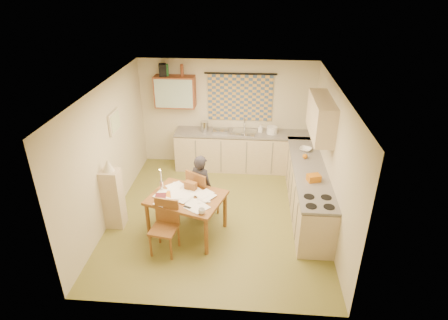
# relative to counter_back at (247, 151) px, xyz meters

# --- Properties ---
(floor) EXTENTS (4.00, 4.50, 0.02)m
(floor) POSITION_rel_counter_back_xyz_m (-0.49, -1.95, -0.46)
(floor) COLOR olive
(floor) RESTS_ON ground
(ceiling) EXTENTS (4.00, 4.50, 0.02)m
(ceiling) POSITION_rel_counter_back_xyz_m (-0.49, -1.95, 2.06)
(ceiling) COLOR white
(ceiling) RESTS_ON floor
(wall_back) EXTENTS (4.00, 0.02, 2.50)m
(wall_back) POSITION_rel_counter_back_xyz_m (-0.49, 0.31, 0.80)
(wall_back) COLOR beige
(wall_back) RESTS_ON floor
(wall_front) EXTENTS (4.00, 0.02, 2.50)m
(wall_front) POSITION_rel_counter_back_xyz_m (-0.49, -4.21, 0.80)
(wall_front) COLOR beige
(wall_front) RESTS_ON floor
(wall_left) EXTENTS (0.02, 4.50, 2.50)m
(wall_left) POSITION_rel_counter_back_xyz_m (-2.50, -1.95, 0.80)
(wall_left) COLOR beige
(wall_left) RESTS_ON floor
(wall_right) EXTENTS (0.02, 4.50, 2.50)m
(wall_right) POSITION_rel_counter_back_xyz_m (1.52, -1.95, 0.80)
(wall_right) COLOR beige
(wall_right) RESTS_ON floor
(window_blind) EXTENTS (1.45, 0.03, 1.05)m
(window_blind) POSITION_rel_counter_back_xyz_m (-0.19, 0.27, 1.20)
(window_blind) COLOR #36517C
(window_blind) RESTS_ON wall_back
(curtain_rod) EXTENTS (1.60, 0.04, 0.04)m
(curtain_rod) POSITION_rel_counter_back_xyz_m (-0.19, 0.25, 1.75)
(curtain_rod) COLOR black
(curtain_rod) RESTS_ON wall_back
(wall_cabinet) EXTENTS (0.90, 0.34, 0.70)m
(wall_cabinet) POSITION_rel_counter_back_xyz_m (-1.64, 0.13, 1.35)
(wall_cabinet) COLOR brown
(wall_cabinet) RESTS_ON wall_back
(wall_cabinet_glass) EXTENTS (0.84, 0.02, 0.64)m
(wall_cabinet_glass) POSITION_rel_counter_back_xyz_m (-1.64, -0.04, 1.35)
(wall_cabinet_glass) COLOR #99B2A5
(wall_cabinet_glass) RESTS_ON wall_back
(upper_cabinet_right) EXTENTS (0.34, 1.30, 0.70)m
(upper_cabinet_right) POSITION_rel_counter_back_xyz_m (1.34, -1.40, 1.40)
(upper_cabinet_right) COLOR tan
(upper_cabinet_right) RESTS_ON wall_right
(framed_print) EXTENTS (0.04, 0.50, 0.40)m
(framed_print) POSITION_rel_counter_back_xyz_m (-2.46, -1.55, 1.25)
(framed_print) COLOR beige
(framed_print) RESTS_ON wall_left
(print_canvas) EXTENTS (0.01, 0.42, 0.32)m
(print_canvas) POSITION_rel_counter_back_xyz_m (-2.43, -1.55, 1.25)
(print_canvas) COLOR white
(print_canvas) RESTS_ON wall_left
(counter_back) EXTENTS (3.30, 0.62, 0.92)m
(counter_back) POSITION_rel_counter_back_xyz_m (0.00, 0.00, 0.00)
(counter_back) COLOR tan
(counter_back) RESTS_ON floor
(counter_right) EXTENTS (0.62, 2.95, 0.92)m
(counter_right) POSITION_rel_counter_back_xyz_m (1.21, -1.62, -0.00)
(counter_right) COLOR tan
(counter_right) RESTS_ON floor
(stove) EXTENTS (0.59, 0.59, 0.92)m
(stove) POSITION_rel_counter_back_xyz_m (1.21, -2.77, 0.01)
(stove) COLOR white
(stove) RESTS_ON floor
(sink) EXTENTS (0.61, 0.53, 0.10)m
(sink) POSITION_rel_counter_back_xyz_m (-0.07, 0.00, 0.43)
(sink) COLOR silver
(sink) RESTS_ON counter_back
(tap) EXTENTS (0.04, 0.04, 0.28)m
(tap) POSITION_rel_counter_back_xyz_m (-0.07, 0.18, 0.61)
(tap) COLOR silver
(tap) RESTS_ON counter_back
(dish_rack) EXTENTS (0.35, 0.30, 0.06)m
(dish_rack) POSITION_rel_counter_back_xyz_m (-0.61, 0.00, 0.50)
(dish_rack) COLOR silver
(dish_rack) RESTS_ON counter_back
(kettle) EXTENTS (0.22, 0.22, 0.24)m
(kettle) POSITION_rel_counter_back_xyz_m (-0.98, 0.00, 0.59)
(kettle) COLOR silver
(kettle) RESTS_ON counter_back
(mixing_bowl) EXTENTS (0.27, 0.27, 0.16)m
(mixing_bowl) POSITION_rel_counter_back_xyz_m (0.56, 0.00, 0.55)
(mixing_bowl) COLOR white
(mixing_bowl) RESTS_ON counter_back
(soap_bottle) EXTENTS (0.16, 0.16, 0.20)m
(soap_bottle) POSITION_rel_counter_back_xyz_m (0.30, 0.05, 0.57)
(soap_bottle) COLOR white
(soap_bottle) RESTS_ON counter_back
(bowl) EXTENTS (0.42, 0.42, 0.06)m
(bowl) POSITION_rel_counter_back_xyz_m (1.21, -0.86, 0.50)
(bowl) COLOR white
(bowl) RESTS_ON counter_right
(orange_bag) EXTENTS (0.26, 0.22, 0.12)m
(orange_bag) POSITION_rel_counter_back_xyz_m (1.21, -2.10, 0.53)
(orange_bag) COLOR #C06A0F
(orange_bag) RESTS_ON counter_right
(fruit_orange) EXTENTS (0.10, 0.10, 0.10)m
(fruit_orange) POSITION_rel_counter_back_xyz_m (1.16, -1.23, 0.52)
(fruit_orange) COLOR #C06A0F
(fruit_orange) RESTS_ON counter_right
(speaker) EXTENTS (0.20, 0.23, 0.26)m
(speaker) POSITION_rel_counter_back_xyz_m (-1.88, 0.13, 1.83)
(speaker) COLOR black
(speaker) RESTS_ON wall_cabinet
(bottle_green) EXTENTS (0.09, 0.09, 0.26)m
(bottle_green) POSITION_rel_counter_back_xyz_m (-1.79, 0.13, 1.83)
(bottle_green) COLOR #195926
(bottle_green) RESTS_ON wall_cabinet
(bottle_brown) EXTENTS (0.09, 0.09, 0.26)m
(bottle_brown) POSITION_rel_counter_back_xyz_m (-1.46, 0.13, 1.83)
(bottle_brown) COLOR brown
(bottle_brown) RESTS_ON wall_cabinet
(dining_table) EXTENTS (1.45, 1.26, 0.75)m
(dining_table) POSITION_rel_counter_back_xyz_m (-0.98, -2.52, -0.07)
(dining_table) COLOR brown
(dining_table) RESTS_ON floor
(chair_far) EXTENTS (0.62, 0.62, 1.00)m
(chair_far) POSITION_rel_counter_back_xyz_m (-0.77, -1.98, -0.14)
(chair_far) COLOR brown
(chair_far) RESTS_ON floor
(chair_near) EXTENTS (0.48, 0.48, 0.92)m
(chair_near) POSITION_rel_counter_back_xyz_m (-1.27, -3.04, -0.17)
(chair_near) COLOR brown
(chair_near) RESTS_ON floor
(person) EXTENTS (0.74, 0.71, 1.30)m
(person) POSITION_rel_counter_back_xyz_m (-0.79, -2.03, 0.20)
(person) COLOR black
(person) RESTS_ON floor
(shelf_stand) EXTENTS (0.32, 0.30, 1.14)m
(shelf_stand) POSITION_rel_counter_back_xyz_m (-2.33, -2.41, 0.12)
(shelf_stand) COLOR tan
(shelf_stand) RESTS_ON floor
(lampshade) EXTENTS (0.20, 0.20, 0.22)m
(lampshade) POSITION_rel_counter_back_xyz_m (-2.33, -2.41, 0.80)
(lampshade) COLOR beige
(lampshade) RESTS_ON shelf_stand
(letter_rack) EXTENTS (0.24, 0.18, 0.16)m
(letter_rack) POSITION_rel_counter_back_xyz_m (-0.94, -2.29, 0.38)
(letter_rack) COLOR brown
(letter_rack) RESTS_ON dining_table
(mug) EXTENTS (0.19, 0.19, 0.09)m
(mug) POSITION_rel_counter_back_xyz_m (-0.65, -3.00, 0.34)
(mug) COLOR white
(mug) RESTS_ON dining_table
(magazine) EXTENTS (0.26, 0.31, 0.02)m
(magazine) POSITION_rel_counter_back_xyz_m (-1.51, -2.61, 0.31)
(magazine) COLOR maroon
(magazine) RESTS_ON dining_table
(book) EXTENTS (0.29, 0.32, 0.02)m
(book) POSITION_rel_counter_back_xyz_m (-1.37, -2.50, 0.31)
(book) COLOR #C06A0F
(book) RESTS_ON dining_table
(orange_box) EXTENTS (0.14, 0.11, 0.04)m
(orange_box) POSITION_rel_counter_back_xyz_m (-1.35, -2.71, 0.32)
(orange_box) COLOR #C06A0F
(orange_box) RESTS_ON dining_table
(eyeglasses) EXTENTS (0.14, 0.10, 0.02)m
(eyeglasses) POSITION_rel_counter_back_xyz_m (-0.90, -2.85, 0.31)
(eyeglasses) COLOR black
(eyeglasses) RESTS_ON dining_table
(candle_holder) EXTENTS (0.08, 0.08, 0.18)m
(candle_holder) POSITION_rel_counter_back_xyz_m (-1.45, -2.34, 0.39)
(candle_holder) COLOR silver
(candle_holder) RESTS_ON dining_table
(candle) EXTENTS (0.03, 0.03, 0.22)m
(candle) POSITION_rel_counter_back_xyz_m (-1.44, -2.34, 0.59)
(candle) COLOR white
(candle) RESTS_ON dining_table
(candle_flame) EXTENTS (0.02, 0.02, 0.02)m
(candle_flame) POSITION_rel_counter_back_xyz_m (-1.46, -2.35, 0.71)
(candle_flame) COLOR #FFCC66
(candle_flame) RESTS_ON dining_table
(papers) EXTENTS (1.10, 1.04, 0.03)m
(papers) POSITION_rel_counter_back_xyz_m (-0.98, -2.53, 0.31)
(papers) COLOR white
(papers) RESTS_ON dining_table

